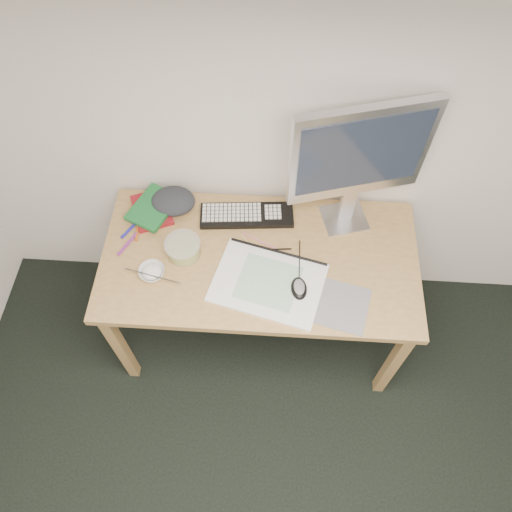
{
  "coord_description": "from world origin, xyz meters",
  "views": [
    {
      "loc": [
        -0.26,
        0.28,
        2.62
      ],
      "look_at": [
        -0.33,
        1.39,
        0.83
      ],
      "focal_mm": 35.0,
      "sensor_mm": 36.0,
      "label": 1
    }
  ],
  "objects_px": {
    "keyboard": "(247,215)",
    "monitor": "(359,156)",
    "sketchpad": "(268,283)",
    "rice_bowl": "(152,272)",
    "desk": "(259,268)"
  },
  "relations": [
    {
      "from": "keyboard",
      "to": "monitor",
      "type": "xyz_separation_m",
      "value": [
        0.45,
        0.02,
        0.4
      ]
    },
    {
      "from": "sketchpad",
      "to": "rice_bowl",
      "type": "height_order",
      "value": "rice_bowl"
    },
    {
      "from": "monitor",
      "to": "desk",
      "type": "bearing_deg",
      "value": -163.51
    },
    {
      "from": "sketchpad",
      "to": "keyboard",
      "type": "xyz_separation_m",
      "value": [
        -0.12,
        0.35,
        0.01
      ]
    },
    {
      "from": "sketchpad",
      "to": "monitor",
      "type": "relative_size",
      "value": 0.69
    },
    {
      "from": "sketchpad",
      "to": "rice_bowl",
      "type": "relative_size",
      "value": 4.02
    },
    {
      "from": "desk",
      "to": "rice_bowl",
      "type": "height_order",
      "value": "rice_bowl"
    },
    {
      "from": "rice_bowl",
      "to": "sketchpad",
      "type": "bearing_deg",
      "value": -1.59
    },
    {
      "from": "monitor",
      "to": "sketchpad",
      "type": "bearing_deg",
      "value": -148.35
    },
    {
      "from": "desk",
      "to": "monitor",
      "type": "distance_m",
      "value": 0.67
    },
    {
      "from": "desk",
      "to": "sketchpad",
      "type": "relative_size",
      "value": 3.06
    },
    {
      "from": "sketchpad",
      "to": "keyboard",
      "type": "distance_m",
      "value": 0.36
    },
    {
      "from": "keyboard",
      "to": "rice_bowl",
      "type": "xyz_separation_m",
      "value": [
        -0.38,
        -0.33,
        0.01
      ]
    },
    {
      "from": "sketchpad",
      "to": "desk",
      "type": "bearing_deg",
      "value": 123.51
    },
    {
      "from": "keyboard",
      "to": "monitor",
      "type": "height_order",
      "value": "monitor"
    }
  ]
}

